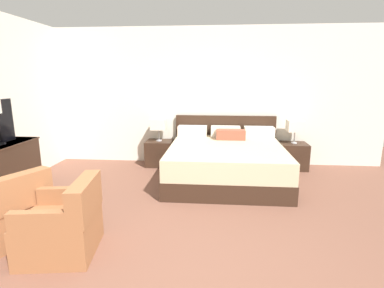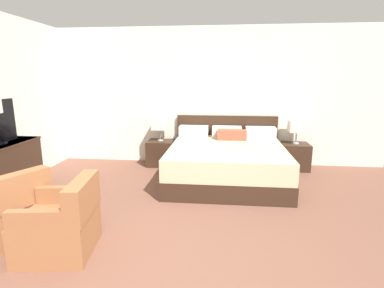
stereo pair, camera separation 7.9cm
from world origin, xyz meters
The scene contains 10 objects.
ground_plane centered at (0.00, 0.00, 0.00)m, with size 10.98×10.98×0.00m, color brown.
wall_back centered at (0.00, 3.69, 1.35)m, with size 7.13×0.06×2.70m, color silver.
bed centered at (0.47, 2.63, 0.33)m, with size 1.99×2.08×0.99m.
nightstand_left centered at (-0.83, 3.36, 0.25)m, with size 0.51×0.47×0.50m.
nightstand_right centered at (1.78, 3.36, 0.25)m, with size 0.51×0.47×0.50m.
table_lamp_left centered at (-0.83, 3.37, 0.83)m, with size 0.30×0.30×0.45m.
table_lamp_right centered at (1.78, 3.37, 0.83)m, with size 0.30×0.30×0.45m.
dresser centered at (-2.70, 1.38, 0.43)m, with size 0.50×1.19×0.83m.
armchair_by_window centered at (-1.92, 0.46, 0.28)m, with size 0.91×0.90×0.76m.
armchair_companion centered at (-1.18, 0.23, 0.28)m, with size 0.78×0.77×0.76m.
Camera 1 is at (0.32, -2.37, 1.73)m, focal length 28.00 mm.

